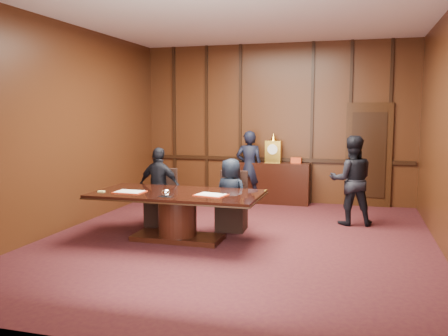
# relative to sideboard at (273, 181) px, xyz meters

# --- Properties ---
(room) EXTENTS (7.00, 7.04, 3.50)m
(room) POSITION_rel_sideboard_xyz_m (0.07, -3.12, 1.24)
(room) COLOR #340E15
(room) RESTS_ON ground
(sideboard) EXTENTS (1.60, 0.45, 1.54)m
(sideboard) POSITION_rel_sideboard_xyz_m (0.00, 0.00, 0.00)
(sideboard) COLOR black
(sideboard) RESTS_ON ground
(conference_table) EXTENTS (2.62, 1.32, 0.76)m
(conference_table) POSITION_rel_sideboard_xyz_m (-0.90, -3.44, 0.02)
(conference_table) COLOR black
(conference_table) RESTS_ON ground
(folder_left) EXTENTS (0.47, 0.34, 0.02)m
(folder_left) POSITION_rel_sideboard_xyz_m (-1.61, -3.64, 0.28)
(folder_left) COLOR #B82C11
(folder_left) RESTS_ON conference_table
(folder_right) EXTENTS (0.52, 0.41, 0.02)m
(folder_right) POSITION_rel_sideboard_xyz_m (-0.31, -3.55, 0.28)
(folder_right) COLOR #B82C11
(folder_right) RESTS_ON conference_table
(inkstand) EXTENTS (0.20, 0.14, 0.12)m
(inkstand) POSITION_rel_sideboard_xyz_m (-0.90, -3.89, 0.33)
(inkstand) COLOR white
(inkstand) RESTS_ON conference_table
(notepad) EXTENTS (0.11, 0.08, 0.01)m
(notepad) POSITION_rel_sideboard_xyz_m (-2.06, -3.72, 0.28)
(notepad) COLOR #E3D56F
(notepad) RESTS_ON conference_table
(chair_left) EXTENTS (0.52, 0.52, 0.99)m
(chair_left) POSITION_rel_sideboard_xyz_m (-1.55, -2.56, -0.19)
(chair_left) COLOR black
(chair_left) RESTS_ON ground
(chair_right) EXTENTS (0.50, 0.50, 0.99)m
(chair_right) POSITION_rel_sideboard_xyz_m (-0.25, -2.56, -0.19)
(chair_right) COLOR black
(chair_right) RESTS_ON ground
(signatory_left) EXTENTS (0.85, 0.44, 1.39)m
(signatory_left) POSITION_rel_sideboard_xyz_m (-1.55, -2.64, 0.21)
(signatory_left) COLOR black
(signatory_left) RESTS_ON ground
(signatory_right) EXTENTS (0.69, 0.54, 1.23)m
(signatory_right) POSITION_rel_sideboard_xyz_m (-0.25, -2.64, 0.13)
(signatory_right) COLOR black
(signatory_right) RESTS_ON ground
(witness_left) EXTENTS (0.62, 0.44, 1.60)m
(witness_left) POSITION_rel_sideboard_xyz_m (-0.50, -0.16, 0.31)
(witness_left) COLOR black
(witness_left) RESTS_ON ground
(witness_right) EXTENTS (0.87, 0.73, 1.59)m
(witness_right) POSITION_rel_sideboard_xyz_m (1.69, -1.60, 0.31)
(witness_right) COLOR black
(witness_right) RESTS_ON ground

